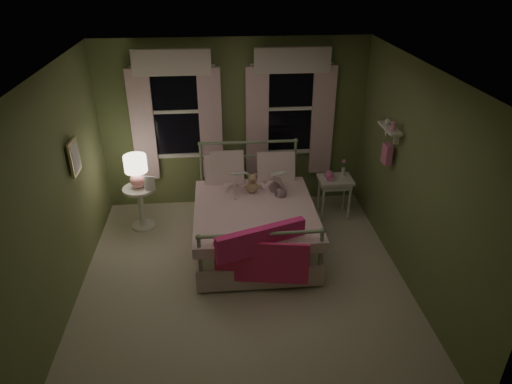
{
  "coord_description": "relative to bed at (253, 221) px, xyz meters",
  "views": [
    {
      "loc": [
        -0.25,
        -4.51,
        3.66
      ],
      "look_at": [
        0.19,
        0.47,
        1.0
      ],
      "focal_mm": 32.0,
      "sensor_mm": 36.0,
      "label": 1
    }
  ],
  "objects": [
    {
      "name": "nightstand_left",
      "position": [
        -1.6,
        0.6,
        0.04
      ],
      "size": [
        0.46,
        0.46,
        0.65
      ],
      "color": "white",
      "rests_on": "ground"
    },
    {
      "name": "window_left",
      "position": [
        -1.04,
        1.22,
        1.25
      ],
      "size": [
        1.34,
        0.13,
        1.96
      ],
      "color": "black",
      "rests_on": "room_shell"
    },
    {
      "name": "framed_picture",
      "position": [
        -2.14,
        -0.21,
        1.12
      ],
      "size": [
        0.03,
        0.32,
        0.42
      ],
      "color": "beige",
      "rests_on": "room_shell"
    },
    {
      "name": "book_right",
      "position": [
        0.29,
        0.18,
        0.54
      ],
      "size": [
        0.23,
        0.19,
        0.26
      ],
      "primitive_type": "imported",
      "rotation": [
        1.22,
        0.0,
        0.52
      ],
      "color": "beige",
      "rests_on": "child_right"
    },
    {
      "name": "window_right",
      "position": [
        0.66,
        1.22,
        1.25
      ],
      "size": [
        1.34,
        0.13,
        1.96
      ],
      "color": "black",
      "rests_on": "room_shell"
    },
    {
      "name": "table_lamp",
      "position": [
        -1.6,
        0.6,
        0.58
      ],
      "size": [
        0.32,
        0.32,
        0.48
      ],
      "color": "pink",
      "rests_on": "nightstand_left"
    },
    {
      "name": "nightstand_right",
      "position": [
        1.29,
        0.65,
        0.17
      ],
      "size": [
        0.5,
        0.4,
        0.64
      ],
      "color": "white",
      "rests_on": "ground"
    },
    {
      "name": "wall_shelf",
      "position": [
        1.71,
        -0.11,
        1.15
      ],
      "size": [
        0.15,
        0.5,
        0.6
      ],
      "color": "white",
      "rests_on": "room_shell"
    },
    {
      "name": "bud_vase",
      "position": [
        1.41,
        0.7,
        0.41
      ],
      "size": [
        0.06,
        0.06,
        0.28
      ],
      "color": "white",
      "rests_on": "nightstand_right"
    },
    {
      "name": "pink_throw",
      "position": [
        0.01,
        -1.02,
        0.23
      ],
      "size": [
        1.09,
        0.46,
        0.71
      ],
      "color": "#FB3189",
      "rests_on": "bed"
    },
    {
      "name": "teddy_bear",
      "position": [
        0.01,
        0.27,
        0.42
      ],
      "size": [
        0.23,
        0.18,
        0.3
      ],
      "color": "tan",
      "rests_on": "bed"
    },
    {
      "name": "book_left",
      "position": [
        -0.27,
        0.18,
        0.59
      ],
      "size": [
        0.21,
        0.14,
        0.26
      ],
      "primitive_type": "imported",
      "rotation": [
        1.22,
        0.0,
        0.13
      ],
      "color": "beige",
      "rests_on": "child_left"
    },
    {
      "name": "room_shell",
      "position": [
        -0.19,
        -0.81,
        0.92
      ],
      "size": [
        4.2,
        4.2,
        4.2
      ],
      "color": "beige",
      "rests_on": "ground"
    },
    {
      "name": "book_nightstand",
      "position": [
        -1.5,
        0.52,
        0.28
      ],
      "size": [
        0.22,
        0.26,
        0.02
      ],
      "primitive_type": "imported",
      "rotation": [
        0.0,
        0.0,
        -0.29
      ],
      "color": "beige",
      "rests_on": "nightstand_left"
    },
    {
      "name": "bed",
      "position": [
        0.0,
        0.0,
        0.0
      ],
      "size": [
        1.58,
        2.04,
        1.18
      ],
      "color": "white",
      "rests_on": "ground"
    },
    {
      "name": "child_right",
      "position": [
        0.29,
        0.43,
        0.58
      ],
      "size": [
        0.44,
        0.38,
        0.78
      ],
      "primitive_type": "imported",
      "rotation": [
        0.0,
        0.0,
        3.41
      ],
      "color": "#F7D1DD",
      "rests_on": "bed"
    },
    {
      "name": "child_left",
      "position": [
        -0.27,
        0.43,
        0.56
      ],
      "size": [
        0.28,
        0.2,
        0.73
      ],
      "primitive_type": "imported",
      "rotation": [
        0.0,
        0.0,
        3.25
      ],
      "color": "#F7D1DD",
      "rests_on": "bed"
    },
    {
      "name": "pink_toy",
      "position": [
        1.19,
        0.64,
        0.33
      ],
      "size": [
        0.14,
        0.19,
        0.14
      ],
      "color": "pink",
      "rests_on": "nightstand_right"
    }
  ]
}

